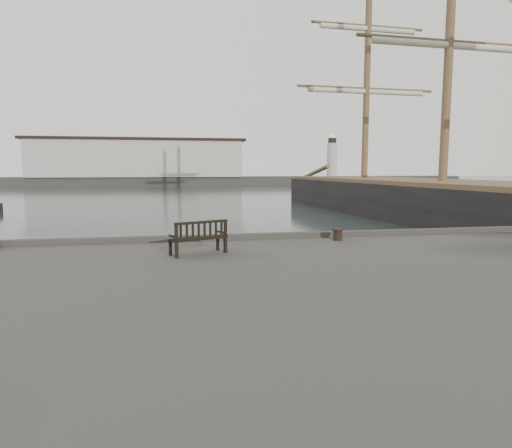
# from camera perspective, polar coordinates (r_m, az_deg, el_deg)

# --- Properties ---
(ground) EXTENTS (400.00, 400.00, 0.00)m
(ground) POSITION_cam_1_polar(r_m,az_deg,el_deg) (15.37, -5.85, -7.70)
(ground) COLOR black
(ground) RESTS_ON ground
(breakwater) EXTENTS (140.00, 9.50, 12.20)m
(breakwater) POSITION_cam_1_polar(r_m,az_deg,el_deg) (106.87, -12.66, 7.01)
(breakwater) COLOR #383530
(breakwater) RESTS_ON ground
(bench) EXTENTS (1.64, 1.09, 0.90)m
(bench) POSITION_cam_1_polar(r_m,az_deg,el_deg) (12.49, -7.19, -2.47)
(bench) COLOR black
(bench) RESTS_ON quay
(bollard_right) EXTENTS (0.48, 0.48, 0.38)m
(bollard_right) POSITION_cam_1_polar(r_m,az_deg,el_deg) (15.02, 10.18, -1.30)
(bollard_right) COLOR black
(bollard_right) RESTS_ON quay
(tall_ship_main) EXTENTS (11.03, 45.18, 33.61)m
(tall_ship_main) POSITION_cam_1_polar(r_m,az_deg,el_deg) (36.61, 22.13, 1.68)
(tall_ship_main) COLOR black
(tall_ship_main) RESTS_ON ground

